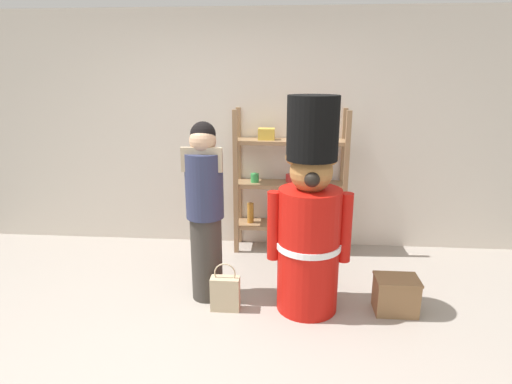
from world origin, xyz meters
name	(u,v)px	position (x,y,z in m)	size (l,w,h in m)	color
ground_plane	(222,358)	(0.00, 0.00, 0.00)	(6.40, 6.40, 0.00)	#9E9389
back_wall	(251,132)	(0.00, 2.20, 1.30)	(6.40, 0.12, 2.60)	silver
merchandise_shelf	(289,182)	(0.44, 1.98, 0.79)	(1.21, 0.35, 1.58)	#93704C
teddy_bear_guard	(309,220)	(0.61, 0.73, 0.79)	(0.68, 0.53, 1.78)	red
person_shopper	(205,209)	(-0.26, 0.84, 0.82)	(0.34, 0.32, 1.56)	#38332D
shopping_bag	(225,293)	(-0.07, 0.64, 0.16)	(0.24, 0.12, 0.43)	#C1AD89
display_crate	(396,295)	(1.35, 0.72, 0.16)	(0.36, 0.26, 0.31)	olive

